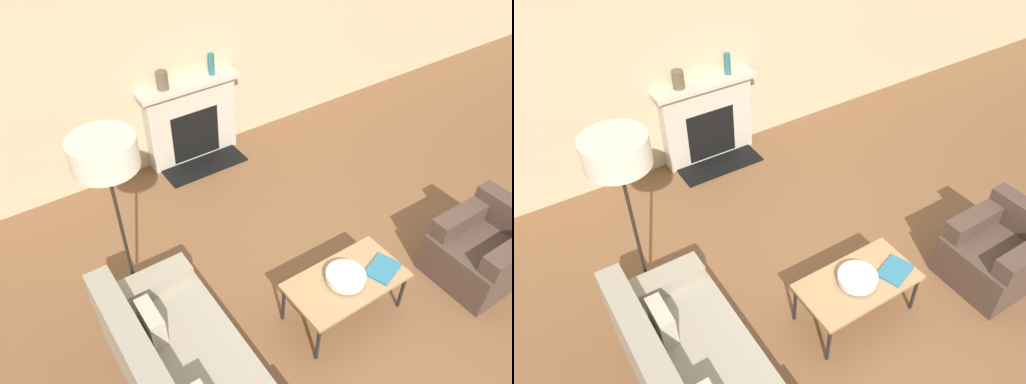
% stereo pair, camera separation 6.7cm
% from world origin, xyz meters
% --- Properties ---
extents(ground_plane, '(18.00, 18.00, 0.00)m').
position_xyz_m(ground_plane, '(0.00, 0.00, 0.00)').
color(ground_plane, brown).
extents(wall_back, '(18.00, 0.06, 2.90)m').
position_xyz_m(wall_back, '(0.00, 3.17, 1.45)').
color(wall_back, '#C6B289').
rests_on(wall_back, ground_plane).
extents(fireplace, '(1.26, 0.59, 1.04)m').
position_xyz_m(fireplace, '(-0.24, 3.02, 0.51)').
color(fireplace, beige).
rests_on(fireplace, ground_plane).
extents(couch, '(0.87, 1.88, 0.80)m').
position_xyz_m(couch, '(-1.81, 0.17, 0.30)').
color(couch, '#9E937F').
rests_on(couch, ground_plane).
extents(armchair_near, '(0.82, 0.74, 0.75)m').
position_xyz_m(armchair_near, '(1.13, -0.22, 0.31)').
color(armchair_near, '#4C382D').
rests_on(armchair_near, ground_plane).
extents(coffee_table, '(1.05, 0.56, 0.46)m').
position_xyz_m(coffee_table, '(-0.29, 0.14, 0.42)').
color(coffee_table, tan).
rests_on(coffee_table, ground_plane).
extents(bowl, '(0.34, 0.34, 0.08)m').
position_xyz_m(bowl, '(-0.31, 0.14, 0.51)').
color(bowl, silver).
rests_on(bowl, coffee_table).
extents(book, '(0.35, 0.30, 0.02)m').
position_xyz_m(book, '(0.05, 0.05, 0.47)').
color(book, teal).
rests_on(book, coffee_table).
extents(floor_lamp, '(0.52, 0.52, 1.75)m').
position_xyz_m(floor_lamp, '(-1.75, 1.38, 1.54)').
color(floor_lamp, black).
rests_on(floor_lamp, ground_plane).
extents(mantel_vase_left, '(0.14, 0.14, 0.21)m').
position_xyz_m(mantel_vase_left, '(-0.55, 3.04, 1.15)').
color(mantel_vase_left, brown).
rests_on(mantel_vase_left, fireplace).
extents(mantel_vase_center_left, '(0.07, 0.07, 0.26)m').
position_xyz_m(mantel_vase_center_left, '(0.08, 3.04, 1.17)').
color(mantel_vase_center_left, '#28666B').
rests_on(mantel_vase_center_left, fireplace).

